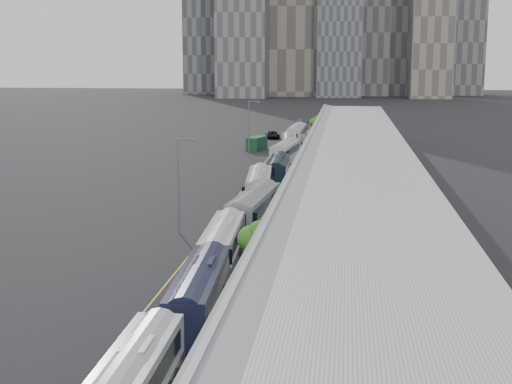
% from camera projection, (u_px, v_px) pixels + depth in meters
% --- Properties ---
extents(sidewalk, '(10.00, 170.00, 0.12)m').
position_uv_depth(sidewalk, '(319.00, 213.00, 78.29)').
color(sidewalk, gray).
rests_on(sidewalk, ground).
extents(lane_line, '(0.12, 160.00, 0.02)m').
position_uv_depth(lane_line, '(225.00, 211.00, 79.60)').
color(lane_line, gold).
rests_on(lane_line, ground).
extents(depot, '(12.45, 160.40, 7.20)m').
position_uv_depth(depot, '(357.00, 183.00, 77.16)').
color(depot, gray).
rests_on(depot, ground).
extents(bus_1, '(3.25, 12.87, 3.73)m').
position_uv_depth(bus_1, '(200.00, 298.00, 45.69)').
color(bus_1, black).
rests_on(bus_1, ground).
extents(bus_2, '(3.11, 12.53, 3.63)m').
position_uv_depth(bus_2, '(222.00, 248.00, 58.03)').
color(bus_2, '#BABABC').
rests_on(bus_2, ground).
extents(bus_3, '(3.97, 13.67, 3.94)m').
position_uv_depth(bus_3, '(254.00, 213.00, 71.01)').
color(bus_3, slate).
rests_on(bus_3, ground).
extents(bus_4, '(3.74, 13.33, 3.85)m').
position_uv_depth(bus_4, '(259.00, 189.00, 84.03)').
color(bus_4, '#A7A9B1').
rests_on(bus_4, ground).
extents(bus_5, '(2.90, 12.55, 3.65)m').
position_uv_depth(bus_5, '(279.00, 172.00, 97.47)').
color(bus_5, black).
rests_on(bus_5, ground).
extents(bus_6, '(3.95, 13.29, 3.83)m').
position_uv_depth(bus_6, '(285.00, 155.00, 114.51)').
color(bus_6, '#B7B7B9').
rests_on(bus_6, ground).
extents(bus_7, '(3.57, 12.66, 3.65)m').
position_uv_depth(bus_7, '(289.00, 146.00, 127.18)').
color(bus_7, gray).
rests_on(bus_7, ground).
extents(bus_8, '(3.16, 13.70, 3.98)m').
position_uv_depth(bus_8, '(297.00, 136.00, 142.04)').
color(bus_8, '#ADAFB8').
rests_on(bus_8, ground).
extents(bus_9, '(2.87, 12.70, 3.70)m').
position_uv_depth(bus_9, '(300.00, 131.00, 153.70)').
color(bus_9, '#161E33').
rests_on(bus_9, ground).
extents(tree_0, '(1.20, 1.20, 3.61)m').
position_uv_depth(tree_0, '(225.00, 352.00, 33.97)').
color(tree_0, black).
rests_on(tree_0, ground).
extents(tree_1, '(2.58, 2.58, 5.16)m').
position_uv_depth(tree_1, '(258.00, 238.00, 51.88)').
color(tree_1, black).
rests_on(tree_1, ground).
extents(tree_2, '(1.53, 1.53, 3.85)m').
position_uv_depth(tree_2, '(293.00, 186.00, 77.86)').
color(tree_2, black).
rests_on(tree_2, ground).
extents(tree_3, '(1.22, 1.22, 4.09)m').
position_uv_depth(tree_3, '(307.00, 153.00, 103.15)').
color(tree_3, black).
rests_on(tree_3, ground).
extents(tree_4, '(2.09, 2.09, 4.57)m').
position_uv_depth(tree_4, '(313.00, 135.00, 127.21)').
color(tree_4, black).
rests_on(tree_4, ground).
extents(tree_5, '(2.48, 2.48, 5.13)m').
position_uv_depth(tree_5, '(316.00, 122.00, 148.62)').
color(tree_5, black).
rests_on(tree_5, ground).
extents(street_lamp_near, '(2.04, 0.22, 9.31)m').
position_uv_depth(street_lamp_near, '(180.00, 179.00, 68.53)').
color(street_lamp_near, '#59595E').
rests_on(street_lamp_near, ground).
extents(street_lamp_far, '(2.04, 0.22, 9.78)m').
position_uv_depth(street_lamp_far, '(250.00, 125.00, 122.92)').
color(street_lamp_far, '#59595E').
rests_on(street_lamp_far, ground).
extents(shipping_container, '(3.53, 5.96, 2.53)m').
position_uv_depth(shipping_container, '(257.00, 144.00, 133.36)').
color(shipping_container, '#11381F').
rests_on(shipping_container, ground).
extents(suv, '(3.80, 6.10, 1.57)m').
position_uv_depth(suv, '(273.00, 135.00, 153.46)').
color(suv, black).
rests_on(suv, ground).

